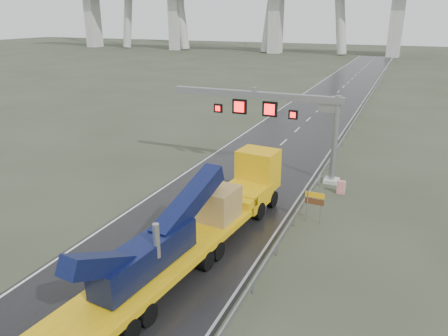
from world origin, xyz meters
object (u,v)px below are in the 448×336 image
at_px(sign_gantry, 278,111).
at_px(exit_sign_pair, 314,201).
at_px(striped_barrier, 341,187).
at_px(heavy_haul_truck, 205,218).

xyz_separation_m(sign_gantry, exit_sign_pair, (5.00, -7.95, -4.07)).
bearing_deg(striped_barrier, heavy_haul_truck, -119.79).
bearing_deg(striped_barrier, sign_gantry, 158.38).
height_order(sign_gantry, striped_barrier, sign_gantry).
bearing_deg(sign_gantry, exit_sign_pair, -57.87).
relative_size(sign_gantry, exit_sign_pair, 6.75).
relative_size(sign_gantry, heavy_haul_truck, 0.71).
relative_size(heavy_haul_truck, striped_barrier, 20.12).
distance_m(sign_gantry, heavy_haul_truck, 14.14).
relative_size(exit_sign_pair, striped_barrier, 2.12).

